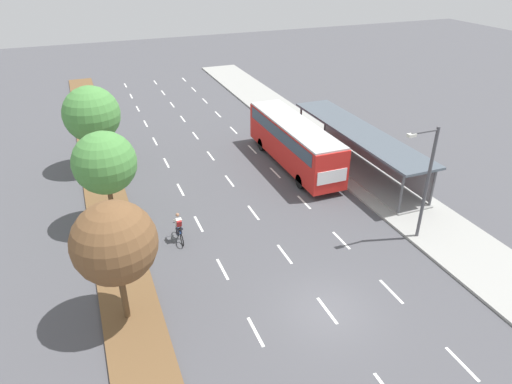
% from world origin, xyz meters
% --- Properties ---
extents(ground_plane, '(140.00, 140.00, 0.00)m').
position_xyz_m(ground_plane, '(0.00, 0.00, 0.00)').
color(ground_plane, '#4C4C51').
extents(median_strip, '(2.60, 52.00, 0.12)m').
position_xyz_m(median_strip, '(-8.30, 20.00, 0.06)').
color(median_strip, brown).
rests_on(median_strip, ground).
extents(sidewalk_right, '(4.50, 52.00, 0.15)m').
position_xyz_m(sidewalk_right, '(9.25, 20.00, 0.07)').
color(sidewalk_right, '#9E9E99').
rests_on(sidewalk_right, ground).
extents(lane_divider_left, '(0.14, 47.91, 0.01)m').
position_xyz_m(lane_divider_left, '(-3.50, 18.46, 0.00)').
color(lane_divider_left, white).
rests_on(lane_divider_left, ground).
extents(lane_divider_center, '(0.14, 47.91, 0.01)m').
position_xyz_m(lane_divider_center, '(0.00, 18.46, 0.00)').
color(lane_divider_center, white).
rests_on(lane_divider_center, ground).
extents(lane_divider_right, '(0.14, 47.91, 0.01)m').
position_xyz_m(lane_divider_right, '(3.50, 18.46, 0.00)').
color(lane_divider_right, white).
rests_on(lane_divider_right, ground).
extents(bus_shelter, '(2.90, 14.29, 2.86)m').
position_xyz_m(bus_shelter, '(9.53, 12.34, 1.86)').
color(bus_shelter, gray).
rests_on(bus_shelter, sidewalk_right).
extents(bus, '(2.54, 11.29, 3.37)m').
position_xyz_m(bus, '(5.25, 14.57, 2.07)').
color(bus, red).
rests_on(bus, ground).
extents(cyclist, '(0.46, 1.82, 1.71)m').
position_xyz_m(cyclist, '(-4.91, 7.98, 0.79)').
color(cyclist, black).
rests_on(cyclist, ground).
extents(median_tree_nearest, '(3.52, 3.52, 5.69)m').
position_xyz_m(median_tree_nearest, '(-8.49, 2.90, 4.04)').
color(median_tree_nearest, brown).
rests_on(median_tree_nearest, median_strip).
extents(median_tree_second, '(3.55, 3.55, 5.64)m').
position_xyz_m(median_tree_second, '(-8.11, 11.11, 3.97)').
color(median_tree_second, brown).
rests_on(median_tree_second, median_strip).
extents(median_tree_third, '(3.95, 3.95, 6.02)m').
position_xyz_m(median_tree_third, '(-8.18, 19.33, 4.16)').
color(median_tree_third, brown).
rests_on(median_tree_third, median_strip).
extents(streetlight, '(1.91, 0.24, 6.50)m').
position_xyz_m(streetlight, '(7.42, 3.30, 3.89)').
color(streetlight, '#4C4C51').
rests_on(streetlight, sidewalk_right).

